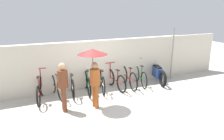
{
  "coord_description": "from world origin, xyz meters",
  "views": [
    {
      "loc": [
        -2.6,
        -6.13,
        3.21
      ],
      "look_at": [
        0.47,
        0.89,
        1.0
      ],
      "focal_mm": 35.0,
      "sensor_mm": 36.0,
      "label": 1
    }
  ],
  "objects_px": {
    "parked_bicycle_3": "(87,83)",
    "motorcycle": "(157,73)",
    "parked_bicycle_5": "(116,80)",
    "parked_bicycle_2": "(72,85)",
    "parked_bicycle_4": "(102,81)",
    "pedestrian_leading": "(63,84)",
    "parked_bicycle_7": "(140,76)",
    "parked_bicycle_0": "(40,90)",
    "pedestrian_center": "(93,62)",
    "parked_bicycle_1": "(56,87)",
    "parked_bicycle_6": "(128,78)"
  },
  "relations": [
    {
      "from": "parked_bicycle_3",
      "to": "motorcycle",
      "type": "height_order",
      "value": "parked_bicycle_3"
    },
    {
      "from": "parked_bicycle_3",
      "to": "motorcycle",
      "type": "relative_size",
      "value": 0.84
    },
    {
      "from": "parked_bicycle_5",
      "to": "parked_bicycle_3",
      "type": "bearing_deg",
      "value": 83.33
    },
    {
      "from": "parked_bicycle_2",
      "to": "motorcycle",
      "type": "bearing_deg",
      "value": -80.17
    },
    {
      "from": "parked_bicycle_4",
      "to": "pedestrian_leading",
      "type": "relative_size",
      "value": 1.11
    },
    {
      "from": "parked_bicycle_7",
      "to": "motorcycle",
      "type": "distance_m",
      "value": 0.93
    },
    {
      "from": "parked_bicycle_0",
      "to": "parked_bicycle_2",
      "type": "xyz_separation_m",
      "value": [
        1.17,
        0.1,
        0.01
      ]
    },
    {
      "from": "pedestrian_center",
      "to": "motorcycle",
      "type": "xyz_separation_m",
      "value": [
        3.44,
        1.35,
        -1.13
      ]
    },
    {
      "from": "parked_bicycle_2",
      "to": "parked_bicycle_4",
      "type": "bearing_deg",
      "value": -83.36
    },
    {
      "from": "pedestrian_leading",
      "to": "parked_bicycle_0",
      "type": "bearing_deg",
      "value": 120.93
    },
    {
      "from": "parked_bicycle_4",
      "to": "parked_bicycle_7",
      "type": "height_order",
      "value": "parked_bicycle_4"
    },
    {
      "from": "parked_bicycle_1",
      "to": "pedestrian_center",
      "type": "distance_m",
      "value": 2.01
    },
    {
      "from": "parked_bicycle_2",
      "to": "parked_bicycle_7",
      "type": "distance_m",
      "value": 2.93
    },
    {
      "from": "pedestrian_center",
      "to": "parked_bicycle_1",
      "type": "bearing_deg",
      "value": 120.31
    },
    {
      "from": "parked_bicycle_5",
      "to": "parked_bicycle_2",
      "type": "bearing_deg",
      "value": 83.23
    },
    {
      "from": "pedestrian_leading",
      "to": "parked_bicycle_7",
      "type": "bearing_deg",
      "value": 21.31
    },
    {
      "from": "parked_bicycle_0",
      "to": "parked_bicycle_3",
      "type": "distance_m",
      "value": 1.76
    },
    {
      "from": "parked_bicycle_2",
      "to": "pedestrian_center",
      "type": "xyz_separation_m",
      "value": [
        0.43,
        -1.32,
        1.13
      ]
    },
    {
      "from": "parked_bicycle_4",
      "to": "parked_bicycle_3",
      "type": "bearing_deg",
      "value": 101.64
    },
    {
      "from": "parked_bicycle_1",
      "to": "parked_bicycle_5",
      "type": "distance_m",
      "value": 2.35
    },
    {
      "from": "parked_bicycle_1",
      "to": "parked_bicycle_5",
      "type": "height_order",
      "value": "parked_bicycle_5"
    },
    {
      "from": "parked_bicycle_7",
      "to": "pedestrian_center",
      "type": "bearing_deg",
      "value": 128.73
    },
    {
      "from": "parked_bicycle_2",
      "to": "parked_bicycle_3",
      "type": "distance_m",
      "value": 0.59
    },
    {
      "from": "parked_bicycle_0",
      "to": "pedestrian_center",
      "type": "height_order",
      "value": "pedestrian_center"
    },
    {
      "from": "pedestrian_center",
      "to": "parked_bicycle_0",
      "type": "bearing_deg",
      "value": 135.56
    },
    {
      "from": "parked_bicycle_1",
      "to": "motorcycle",
      "type": "xyz_separation_m",
      "value": [
        4.45,
        0.02,
        -0.0
      ]
    },
    {
      "from": "parked_bicycle_4",
      "to": "parked_bicycle_6",
      "type": "relative_size",
      "value": 0.97
    },
    {
      "from": "parked_bicycle_5",
      "to": "parked_bicycle_7",
      "type": "distance_m",
      "value": 1.18
    },
    {
      "from": "parked_bicycle_0",
      "to": "pedestrian_leading",
      "type": "bearing_deg",
      "value": -139.95
    },
    {
      "from": "parked_bicycle_6",
      "to": "parked_bicycle_2",
      "type": "bearing_deg",
      "value": 93.35
    },
    {
      "from": "parked_bicycle_3",
      "to": "pedestrian_center",
      "type": "bearing_deg",
      "value": -177.27
    },
    {
      "from": "parked_bicycle_4",
      "to": "pedestrian_leading",
      "type": "height_order",
      "value": "pedestrian_leading"
    },
    {
      "from": "parked_bicycle_5",
      "to": "parked_bicycle_7",
      "type": "bearing_deg",
      "value": -90.98
    },
    {
      "from": "parked_bicycle_6",
      "to": "parked_bicycle_7",
      "type": "height_order",
      "value": "parked_bicycle_6"
    },
    {
      "from": "parked_bicycle_7",
      "to": "motorcycle",
      "type": "xyz_separation_m",
      "value": [
        0.93,
        0.08,
        0.02
      ]
    },
    {
      "from": "parked_bicycle_5",
      "to": "pedestrian_leading",
      "type": "bearing_deg",
      "value": 112.73
    },
    {
      "from": "parked_bicycle_1",
      "to": "parked_bicycle_5",
      "type": "relative_size",
      "value": 1.05
    },
    {
      "from": "parked_bicycle_2",
      "to": "pedestrian_center",
      "type": "bearing_deg",
      "value": -152.64
    },
    {
      "from": "parked_bicycle_1",
      "to": "parked_bicycle_0",
      "type": "bearing_deg",
      "value": 92.35
    },
    {
      "from": "parked_bicycle_1",
      "to": "pedestrian_center",
      "type": "relative_size",
      "value": 0.9
    },
    {
      "from": "parked_bicycle_0",
      "to": "parked_bicycle_3",
      "type": "bearing_deg",
      "value": -76.22
    },
    {
      "from": "parked_bicycle_4",
      "to": "parked_bicycle_5",
      "type": "xyz_separation_m",
      "value": [
        0.58,
        -0.04,
        -0.02
      ]
    },
    {
      "from": "parked_bicycle_0",
      "to": "parked_bicycle_4",
      "type": "bearing_deg",
      "value": -77.27
    },
    {
      "from": "parked_bicycle_4",
      "to": "parked_bicycle_7",
      "type": "distance_m",
      "value": 1.76
    },
    {
      "from": "parked_bicycle_6",
      "to": "pedestrian_leading",
      "type": "bearing_deg",
      "value": 117.15
    },
    {
      "from": "parked_bicycle_0",
      "to": "motorcycle",
      "type": "bearing_deg",
      "value": -76.9
    },
    {
      "from": "parked_bicycle_0",
      "to": "parked_bicycle_5",
      "type": "bearing_deg",
      "value": -78.37
    },
    {
      "from": "parked_bicycle_4",
      "to": "parked_bicycle_6",
      "type": "distance_m",
      "value": 1.17
    },
    {
      "from": "parked_bicycle_3",
      "to": "parked_bicycle_7",
      "type": "height_order",
      "value": "parked_bicycle_3"
    },
    {
      "from": "parked_bicycle_0",
      "to": "parked_bicycle_6",
      "type": "distance_m",
      "value": 3.52
    }
  ]
}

